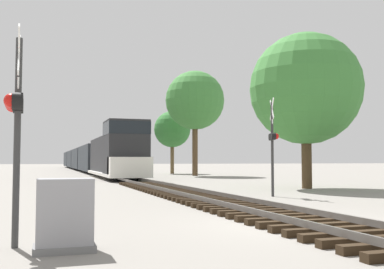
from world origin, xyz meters
TOP-DOWN VIEW (x-y plane):
  - ground_plane at (0.00, 0.00)m, footprint 400.00×400.00m
  - rail_track_bed at (0.00, -0.00)m, footprint 2.60×160.00m
  - freight_train at (0.00, 61.46)m, footprint 3.14×82.07m
  - crossing_signal_near at (-6.44, -0.94)m, footprint 0.35×1.00m
  - crossing_signal_far at (3.54, 7.84)m, footprint 0.59×1.00m
  - relay_cabinet at (-5.58, -1.56)m, footprint 1.03×0.66m
  - tree_far_right at (8.00, 12.19)m, footprint 6.29×6.29m
  - tree_mid_background at (8.81, 34.17)m, footprint 6.11×6.11m
  - tree_deep_background at (8.60, 42.07)m, footprint 4.37×4.37m

SIDE VIEW (x-z plane):
  - ground_plane at x=0.00m, z-range 0.00..0.00m
  - rail_track_bed at x=0.00m, z-range -0.02..0.29m
  - relay_cabinet at x=-5.58m, z-range -0.01..1.24m
  - freight_train at x=0.00m, z-range -0.45..4.17m
  - crossing_signal_near at x=-6.44m, z-range 0.44..4.41m
  - crossing_signal_far at x=3.54m, z-range 0.34..4.62m
  - tree_deep_background at x=8.60m, z-range 1.54..9.05m
  - tree_far_right at x=8.00m, z-range 1.22..9.97m
  - tree_mid_background at x=8.81m, z-range 2.34..13.20m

